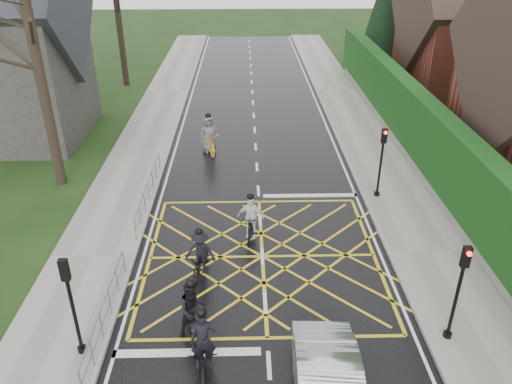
{
  "coord_description": "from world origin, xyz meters",
  "views": [
    {
      "loc": [
        -0.58,
        -14.6,
        10.45
      ],
      "look_at": [
        -0.17,
        2.47,
        1.3
      ],
      "focal_mm": 35.0,
      "sensor_mm": 36.0,
      "label": 1
    }
  ],
  "objects_px": {
    "cyclist_rear": "(203,350)",
    "cyclist_front": "(251,222)",
    "cyclist_mid": "(200,257)",
    "cyclist_lead": "(209,139)",
    "cyclist_back": "(193,315)"
  },
  "relations": [
    {
      "from": "cyclist_rear",
      "to": "cyclist_front",
      "type": "height_order",
      "value": "cyclist_rear"
    },
    {
      "from": "cyclist_mid",
      "to": "cyclist_front",
      "type": "distance_m",
      "value": 2.73
    },
    {
      "from": "cyclist_mid",
      "to": "cyclist_lead",
      "type": "bearing_deg",
      "value": 102.66
    },
    {
      "from": "cyclist_rear",
      "to": "cyclist_back",
      "type": "height_order",
      "value": "cyclist_rear"
    },
    {
      "from": "cyclist_back",
      "to": "cyclist_lead",
      "type": "height_order",
      "value": "cyclist_lead"
    },
    {
      "from": "cyclist_front",
      "to": "cyclist_mid",
      "type": "bearing_deg",
      "value": -122.36
    },
    {
      "from": "cyclist_lead",
      "to": "cyclist_back",
      "type": "bearing_deg",
      "value": -105.67
    },
    {
      "from": "cyclist_lead",
      "to": "cyclist_rear",
      "type": "bearing_deg",
      "value": -104.27
    },
    {
      "from": "cyclist_rear",
      "to": "cyclist_mid",
      "type": "bearing_deg",
      "value": 90.99
    },
    {
      "from": "cyclist_back",
      "to": "cyclist_front",
      "type": "xyz_separation_m",
      "value": [
        1.71,
        5.02,
        -0.05
      ]
    },
    {
      "from": "cyclist_back",
      "to": "cyclist_lead",
      "type": "distance_m",
      "value": 13.22
    },
    {
      "from": "cyclist_rear",
      "to": "cyclist_front",
      "type": "relative_size",
      "value": 1.11
    },
    {
      "from": "cyclist_rear",
      "to": "cyclist_back",
      "type": "relative_size",
      "value": 1.06
    },
    {
      "from": "cyclist_rear",
      "to": "cyclist_back",
      "type": "distance_m",
      "value": 1.33
    },
    {
      "from": "cyclist_back",
      "to": "cyclist_front",
      "type": "distance_m",
      "value": 5.31
    }
  ]
}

